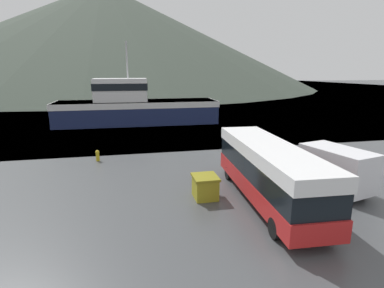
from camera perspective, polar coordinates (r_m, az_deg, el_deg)
water_surface at (r=145.10m, az=-9.63°, el=10.83°), size 240.00×240.00×0.00m
hill_backdrop at (r=145.82m, az=-16.09°, el=18.99°), size 178.00×178.00×43.02m
tour_bus at (r=16.30m, az=14.23°, el=-4.76°), size 3.03×10.35×3.13m
delivery_van at (r=19.39m, az=24.56°, el=-3.95°), size 3.35×6.00×2.56m
fishing_boat at (r=40.67m, az=-10.89°, el=7.03°), size 21.00×5.90×10.51m
storage_bin at (r=16.60m, az=2.52°, el=-8.12°), size 1.34×1.51×1.26m
small_boat at (r=44.17m, az=-8.31°, el=5.28°), size 6.89×6.85×0.89m
mooring_bollard at (r=24.38m, az=-17.54°, el=-2.03°), size 0.31×0.31×0.86m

